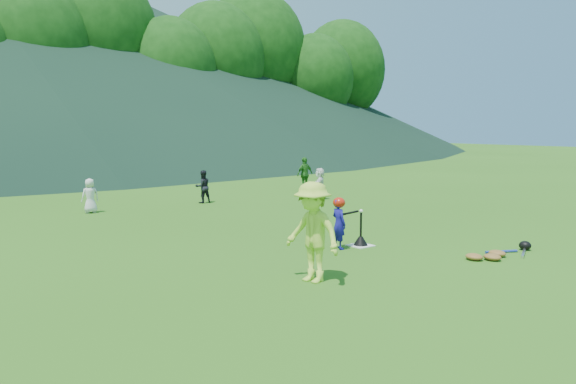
{
  "coord_description": "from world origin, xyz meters",
  "views": [
    {
      "loc": [
        -8.18,
        -8.21,
        2.49
      ],
      "look_at": [
        0.0,
        2.5,
        0.9
      ],
      "focal_mm": 35.0,
      "sensor_mm": 36.0,
      "label": 1
    }
  ],
  "objects_px": {
    "fielder_a": "(90,196)",
    "batting_tee": "(361,240)",
    "home_plate": "(361,245)",
    "batter_child": "(339,224)",
    "fielder_b": "(203,187)",
    "equipment_pile": "(498,253)",
    "adult_coach": "(313,232)",
    "fielder_d": "(320,184)",
    "fielder_c": "(305,174)"
  },
  "relations": [
    {
      "from": "fielder_a",
      "to": "fielder_d",
      "type": "xyz_separation_m",
      "value": [
        7.17,
        -1.76,
        0.04
      ]
    },
    {
      "from": "fielder_a",
      "to": "fielder_c",
      "type": "height_order",
      "value": "fielder_c"
    },
    {
      "from": "adult_coach",
      "to": "batting_tee",
      "type": "height_order",
      "value": "adult_coach"
    },
    {
      "from": "home_plate",
      "to": "fielder_d",
      "type": "relative_size",
      "value": 0.42
    },
    {
      "from": "batting_tee",
      "to": "equipment_pile",
      "type": "bearing_deg",
      "value": -58.33
    },
    {
      "from": "fielder_c",
      "to": "fielder_d",
      "type": "height_order",
      "value": "fielder_c"
    },
    {
      "from": "batting_tee",
      "to": "fielder_a",
      "type": "bearing_deg",
      "value": 110.82
    },
    {
      "from": "fielder_b",
      "to": "fielder_d",
      "type": "distance_m",
      "value": 3.94
    },
    {
      "from": "fielder_b",
      "to": "fielder_d",
      "type": "height_order",
      "value": "fielder_d"
    },
    {
      "from": "adult_coach",
      "to": "equipment_pile",
      "type": "relative_size",
      "value": 0.9
    },
    {
      "from": "home_plate",
      "to": "adult_coach",
      "type": "relative_size",
      "value": 0.28
    },
    {
      "from": "fielder_d",
      "to": "batting_tee",
      "type": "distance_m",
      "value": 7.45
    },
    {
      "from": "fielder_a",
      "to": "batting_tee",
      "type": "distance_m",
      "value": 8.48
    },
    {
      "from": "fielder_c",
      "to": "batting_tee",
      "type": "bearing_deg",
      "value": 53.72
    },
    {
      "from": "home_plate",
      "to": "fielder_d",
      "type": "height_order",
      "value": "fielder_d"
    },
    {
      "from": "fielder_c",
      "to": "batting_tee",
      "type": "xyz_separation_m",
      "value": [
        -5.34,
        -8.43,
        -0.52
      ]
    },
    {
      "from": "adult_coach",
      "to": "batting_tee",
      "type": "bearing_deg",
      "value": 110.89
    },
    {
      "from": "fielder_d",
      "to": "batting_tee",
      "type": "bearing_deg",
      "value": 15.7
    },
    {
      "from": "fielder_a",
      "to": "fielder_b",
      "type": "height_order",
      "value": "fielder_b"
    },
    {
      "from": "fielder_b",
      "to": "fielder_d",
      "type": "bearing_deg",
      "value": 160.54
    },
    {
      "from": "home_plate",
      "to": "batter_child",
      "type": "bearing_deg",
      "value": 172.42
    },
    {
      "from": "fielder_c",
      "to": "equipment_pile",
      "type": "relative_size",
      "value": 0.72
    },
    {
      "from": "adult_coach",
      "to": "fielder_d",
      "type": "distance_m",
      "value": 10.14
    },
    {
      "from": "fielder_a",
      "to": "fielder_b",
      "type": "relative_size",
      "value": 0.94
    },
    {
      "from": "fielder_b",
      "to": "batter_child",
      "type": "bearing_deg",
      "value": 87.0
    },
    {
      "from": "adult_coach",
      "to": "fielder_d",
      "type": "bearing_deg",
      "value": 129.65
    },
    {
      "from": "home_plate",
      "to": "fielder_b",
      "type": "xyz_separation_m",
      "value": [
        0.58,
        7.82,
        0.52
      ]
    },
    {
      "from": "fielder_a",
      "to": "batting_tee",
      "type": "height_order",
      "value": "fielder_a"
    },
    {
      "from": "batter_child",
      "to": "batting_tee",
      "type": "relative_size",
      "value": 1.52
    },
    {
      "from": "home_plate",
      "to": "batting_tee",
      "type": "xyz_separation_m",
      "value": [
        0.0,
        0.0,
        0.12
      ]
    },
    {
      "from": "batter_child",
      "to": "home_plate",
      "type": "bearing_deg",
      "value": -91.3
    },
    {
      "from": "home_plate",
      "to": "fielder_b",
      "type": "height_order",
      "value": "fielder_b"
    },
    {
      "from": "fielder_b",
      "to": "batting_tee",
      "type": "height_order",
      "value": "fielder_b"
    },
    {
      "from": "batter_child",
      "to": "fielder_a",
      "type": "relative_size",
      "value": 1.04
    },
    {
      "from": "home_plate",
      "to": "adult_coach",
      "type": "height_order",
      "value": "adult_coach"
    },
    {
      "from": "fielder_c",
      "to": "equipment_pile",
      "type": "xyz_separation_m",
      "value": [
        -3.93,
        -10.72,
        -0.59
      ]
    },
    {
      "from": "adult_coach",
      "to": "fielder_b",
      "type": "height_order",
      "value": "adult_coach"
    },
    {
      "from": "home_plate",
      "to": "fielder_b",
      "type": "distance_m",
      "value": 7.86
    },
    {
      "from": "batter_child",
      "to": "fielder_b",
      "type": "bearing_deg",
      "value": -2.09
    },
    {
      "from": "fielder_c",
      "to": "batting_tee",
      "type": "height_order",
      "value": "fielder_c"
    },
    {
      "from": "home_plate",
      "to": "fielder_c",
      "type": "xyz_separation_m",
      "value": [
        5.34,
        8.43,
        0.64
      ]
    },
    {
      "from": "adult_coach",
      "to": "fielder_c",
      "type": "bearing_deg",
      "value": 132.38
    },
    {
      "from": "fielder_b",
      "to": "equipment_pile",
      "type": "height_order",
      "value": "fielder_b"
    },
    {
      "from": "fielder_d",
      "to": "batter_child",
      "type": "bearing_deg",
      "value": 11.97
    },
    {
      "from": "fielder_d",
      "to": "equipment_pile",
      "type": "distance_m",
      "value": 8.9
    },
    {
      "from": "adult_coach",
      "to": "equipment_pile",
      "type": "distance_m",
      "value": 4.09
    },
    {
      "from": "home_plate",
      "to": "batting_tee",
      "type": "height_order",
      "value": "batting_tee"
    },
    {
      "from": "fielder_a",
      "to": "fielder_b",
      "type": "bearing_deg",
      "value": 179.85
    },
    {
      "from": "batting_tee",
      "to": "equipment_pile",
      "type": "distance_m",
      "value": 2.69
    },
    {
      "from": "equipment_pile",
      "to": "batting_tee",
      "type": "bearing_deg",
      "value": 121.67
    }
  ]
}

